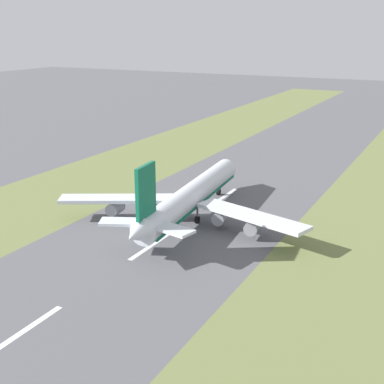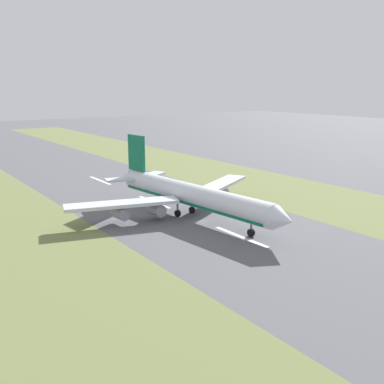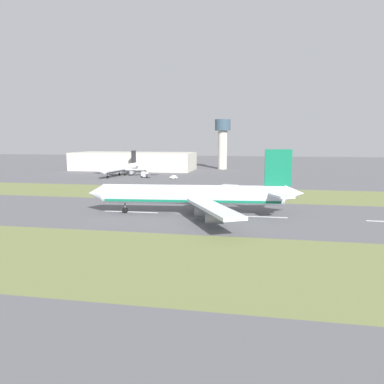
# 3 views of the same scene
# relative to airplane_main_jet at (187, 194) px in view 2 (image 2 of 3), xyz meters

# --- Properties ---
(ground_plane) EXTENTS (800.00, 800.00, 0.00)m
(ground_plane) POSITION_rel_airplane_main_jet_xyz_m (-0.14, 6.33, -6.02)
(ground_plane) COLOR #56565B
(grass_median_west) EXTENTS (40.00, 600.00, 0.01)m
(grass_median_west) POSITION_rel_airplane_main_jet_xyz_m (-45.14, 6.33, -6.02)
(grass_median_west) COLOR olive
(grass_median_west) RESTS_ON ground
(grass_median_east) EXTENTS (40.00, 600.00, 0.01)m
(grass_median_east) POSITION_rel_airplane_main_jet_xyz_m (44.86, 6.33, -6.02)
(grass_median_east) COLOR olive
(grass_median_east) RESTS_ON ground
(centreline_dash_near) EXTENTS (1.20, 18.00, 0.01)m
(centreline_dash_near) POSITION_rel_airplane_main_jet_xyz_m (-0.14, -58.10, -6.01)
(centreline_dash_near) COLOR silver
(centreline_dash_near) RESTS_ON ground
(centreline_dash_mid) EXTENTS (1.20, 18.00, 0.01)m
(centreline_dash_mid) POSITION_rel_airplane_main_jet_xyz_m (-0.14, -18.10, -6.01)
(centreline_dash_mid) COLOR silver
(centreline_dash_mid) RESTS_ON ground
(centreline_dash_far) EXTENTS (1.20, 18.00, 0.01)m
(centreline_dash_far) POSITION_rel_airplane_main_jet_xyz_m (-0.14, 21.90, -6.01)
(centreline_dash_far) COLOR silver
(centreline_dash_far) RESTS_ON ground
(airplane_main_jet) EXTENTS (63.82, 67.21, 20.20)m
(airplane_main_jet) POSITION_rel_airplane_main_jet_xyz_m (0.00, 0.00, 0.00)
(airplane_main_jet) COLOR silver
(airplane_main_jet) RESTS_ON ground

